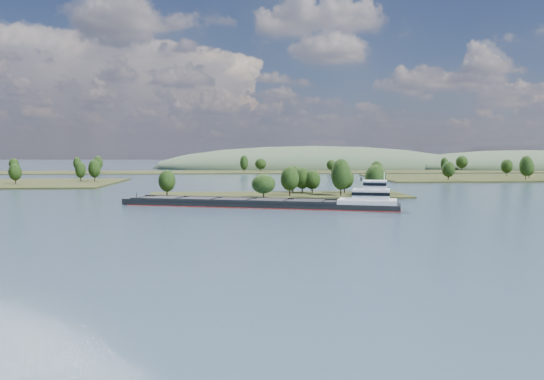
{
  "coord_description": "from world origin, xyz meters",
  "views": [
    {
      "loc": [
        -14.75,
        -24.36,
        17.58
      ],
      "look_at": [
        -5.21,
        130.0,
        6.0
      ],
      "focal_mm": 35.0,
      "sensor_mm": 36.0,
      "label": 1
    }
  ],
  "objects": [
    {
      "name": "ground",
      "position": [
        0.0,
        120.0,
        0.0
      ],
      "size": [
        1800.0,
        1800.0,
        0.0
      ],
      "primitive_type": "plane",
      "color": "#324556",
      "rests_on": "ground"
    },
    {
      "name": "cargo_barge",
      "position": [
        -3.21,
        138.97,
        1.5
      ],
      "size": [
        87.11,
        35.29,
        11.88
      ],
      "color": "black",
      "rests_on": "ground"
    },
    {
      "name": "hill_east",
      "position": [
        260.0,
        470.0,
        0.0
      ],
      "size": [
        260.0,
        140.0,
        36.0
      ],
      "primitive_type": "ellipsoid",
      "color": "#394C34",
      "rests_on": "ground"
    },
    {
      "name": "hill_west",
      "position": [
        60.0,
        500.0,
        0.0
      ],
      "size": [
        320.0,
        160.0,
        44.0
      ],
      "primitive_type": "ellipsoid",
      "color": "#394C34",
      "rests_on": "ground"
    },
    {
      "name": "back_shoreline",
      "position": [
        8.74,
        399.86,
        0.67
      ],
      "size": [
        900.0,
        60.0,
        15.32
      ],
      "color": "#292F14",
      "rests_on": "ground"
    },
    {
      "name": "tree_island",
      "position": [
        7.53,
        178.78,
        3.95
      ],
      "size": [
        100.0,
        32.58,
        15.13
      ],
      "color": "#292F14",
      "rests_on": "ground"
    }
  ]
}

